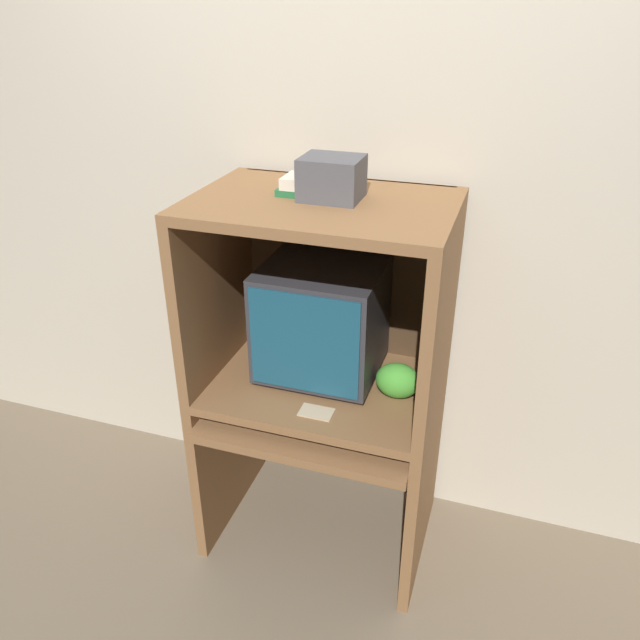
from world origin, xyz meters
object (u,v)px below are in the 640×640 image
object	(u,v)px
crt_monitor	(322,320)
snack_bag	(398,380)
mouse	(369,436)
storage_box	(332,178)
keyboard	(294,419)
book_stack	(306,186)

from	to	relation	value
crt_monitor	snack_bag	world-z (taller)	crt_monitor
mouse	storage_box	xyz separation A→B (m)	(-0.20, 0.19, 0.85)
keyboard	book_stack	distance (m)	0.84
snack_bag	book_stack	world-z (taller)	book_stack
snack_bag	crt_monitor	bearing A→B (deg)	166.66
mouse	book_stack	distance (m)	0.89
book_stack	storage_box	size ratio (longest dim) A/B	0.88
snack_bag	storage_box	size ratio (longest dim) A/B	0.82
storage_box	keyboard	bearing A→B (deg)	-115.87
snack_bag	storage_box	bearing A→B (deg)	174.55
crt_monitor	storage_box	bearing A→B (deg)	-44.74
snack_bag	book_stack	bearing A→B (deg)	172.54
mouse	storage_box	bearing A→B (deg)	137.04
mouse	snack_bag	xyz separation A→B (m)	(0.06, 0.16, 0.14)
crt_monitor	book_stack	world-z (taller)	book_stack
mouse	storage_box	world-z (taller)	storage_box
book_stack	storage_box	distance (m)	0.10
crt_monitor	keyboard	size ratio (longest dim) A/B	1.04
keyboard	book_stack	world-z (taller)	book_stack
crt_monitor	keyboard	bearing A→B (deg)	-98.89
keyboard	mouse	distance (m)	0.29
crt_monitor	snack_bag	xyz separation A→B (m)	(0.31, -0.07, -0.16)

